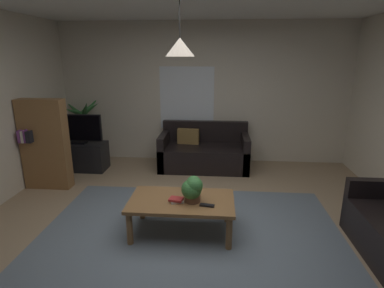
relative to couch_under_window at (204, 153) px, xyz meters
The scene contains 15 objects.
floor 2.41m from the couch_under_window, 91.06° to the right, with size 5.45×5.72×0.02m, color #9E8466.
rug 2.61m from the couch_under_window, 90.98° to the right, with size 3.54×3.15×0.01m, color slate.
wall_back 1.15m from the couch_under_window, 95.12° to the left, with size 5.57×0.06×2.63m, color beige.
window_pane 1.12m from the couch_under_window, 127.77° to the left, with size 1.03×0.01×1.18m, color white.
couch_under_window is the anchor object (origin of this frame).
coffee_table 2.25m from the couch_under_window, 93.91° to the right, with size 1.21×0.70×0.42m.
book_on_table_0 2.32m from the couch_under_window, 94.90° to the right, with size 0.14×0.12×0.02m, color beige.
book_on_table_1 2.33m from the couch_under_window, 95.11° to the right, with size 0.15×0.11×0.03m, color #B22D2D.
remote_on_table_0 2.39m from the couch_under_window, 86.49° to the right, with size 0.05×0.16×0.02m, color black.
potted_plant_on_table 2.32m from the couch_under_window, 90.50° to the right, with size 0.24×0.23×0.32m.
tv_stand 2.24m from the couch_under_window, behind, with size 0.90×0.44×0.50m, color black.
tv 2.29m from the couch_under_window, behind, with size 0.85×0.16×0.53m.
potted_palm_corner 2.40m from the couch_under_window, behind, with size 0.86×0.83×1.29m.
bookshelf_corner 2.67m from the couch_under_window, 155.45° to the right, with size 0.70×0.31×1.40m.
pendant_lamp 2.90m from the couch_under_window, 93.91° to the right, with size 0.30×0.30×0.62m.
Camera 1 is at (0.29, -3.12, 2.03)m, focal length 29.31 mm.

